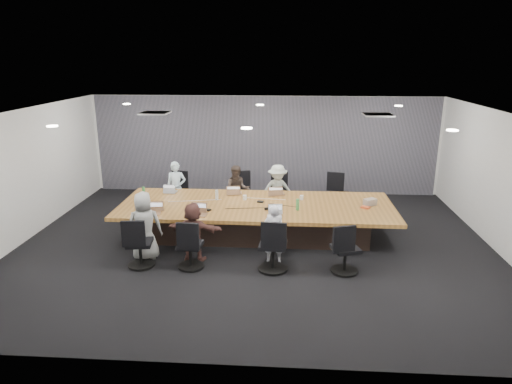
# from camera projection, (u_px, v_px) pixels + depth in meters

# --- Properties ---
(floor) EXTENTS (10.00, 8.00, 0.00)m
(floor) POSITION_uv_depth(u_px,v_px,m) (255.00, 244.00, 9.77)
(floor) COLOR black
(floor) RESTS_ON ground
(ceiling) EXTENTS (10.00, 8.00, 0.00)m
(ceiling) POSITION_uv_depth(u_px,v_px,m) (255.00, 113.00, 8.97)
(ceiling) COLOR white
(ceiling) RESTS_ON wall_back
(wall_back) EXTENTS (10.00, 0.00, 2.80)m
(wall_back) POSITION_uv_depth(u_px,v_px,m) (264.00, 145.00, 13.20)
(wall_back) COLOR silver
(wall_back) RESTS_ON ground
(wall_front) EXTENTS (10.00, 0.00, 2.80)m
(wall_front) POSITION_uv_depth(u_px,v_px,m) (231.00, 268.00, 5.55)
(wall_front) COLOR silver
(wall_front) RESTS_ON ground
(wall_left) EXTENTS (0.00, 8.00, 2.80)m
(wall_left) POSITION_uv_depth(u_px,v_px,m) (21.00, 177.00, 9.70)
(wall_left) COLOR silver
(wall_left) RESTS_ON ground
(wall_right) EXTENTS (0.00, 8.00, 2.80)m
(wall_right) POSITION_uv_depth(u_px,v_px,m) (506.00, 186.00, 9.05)
(wall_right) COLOR silver
(wall_right) RESTS_ON ground
(curtain) EXTENTS (9.80, 0.04, 2.80)m
(curtain) POSITION_uv_depth(u_px,v_px,m) (264.00, 145.00, 13.12)
(curtain) COLOR slate
(curtain) RESTS_ON ground
(conference_table) EXTENTS (6.00, 2.20, 0.74)m
(conference_table) POSITION_uv_depth(u_px,v_px,m) (256.00, 219.00, 10.14)
(conference_table) COLOR #2D201A
(conference_table) RESTS_ON ground
(chair_0) EXTENTS (0.58, 0.58, 0.77)m
(chair_0) POSITION_uv_depth(u_px,v_px,m) (180.00, 195.00, 11.90)
(chair_0) COLOR black
(chair_0) RESTS_ON ground
(chair_1) EXTENTS (0.68, 0.68, 0.82)m
(chair_1) POSITION_uv_depth(u_px,v_px,m) (239.00, 195.00, 11.80)
(chair_1) COLOR black
(chair_1) RESTS_ON ground
(chair_2) EXTENTS (0.62, 0.62, 0.81)m
(chair_2) POSITION_uv_depth(u_px,v_px,m) (278.00, 196.00, 11.73)
(chair_2) COLOR black
(chair_2) RESTS_ON ground
(chair_3) EXTENTS (0.68, 0.68, 0.82)m
(chair_3) POSITION_uv_depth(u_px,v_px,m) (338.00, 197.00, 11.63)
(chair_3) COLOR black
(chair_3) RESTS_ON ground
(chair_4) EXTENTS (0.60, 0.60, 0.80)m
(chair_4) POSITION_uv_depth(u_px,v_px,m) (140.00, 247.00, 8.65)
(chair_4) COLOR black
(chair_4) RESTS_ON ground
(chair_5) EXTENTS (0.56, 0.56, 0.77)m
(chair_5) POSITION_uv_depth(u_px,v_px,m) (190.00, 249.00, 8.59)
(chair_5) COLOR black
(chair_5) RESTS_ON ground
(chair_6) EXTENTS (0.62, 0.62, 0.86)m
(chair_6) POSITION_uv_depth(u_px,v_px,m) (273.00, 249.00, 8.48)
(chair_6) COLOR black
(chair_6) RESTS_ON ground
(chair_7) EXTENTS (0.67, 0.67, 0.79)m
(chair_7) POSITION_uv_depth(u_px,v_px,m) (345.00, 253.00, 8.40)
(chair_7) COLOR black
(chair_7) RESTS_ON ground
(person_0) EXTENTS (0.52, 0.36, 1.35)m
(person_0) POSITION_uv_depth(u_px,v_px,m) (176.00, 188.00, 11.49)
(person_0) COLOR silver
(person_0) RESTS_ON ground
(laptop_0) EXTENTS (0.30, 0.21, 0.02)m
(laptop_0) POSITION_uv_depth(u_px,v_px,m) (171.00, 192.00, 10.94)
(laptop_0) COLOR #B2B2B7
(laptop_0) RESTS_ON conference_table
(person_1) EXTENTS (0.68, 0.56, 1.28)m
(person_1) POSITION_uv_depth(u_px,v_px,m) (237.00, 191.00, 11.40)
(person_1) COLOR #43362F
(person_1) RESTS_ON ground
(laptop_1) EXTENTS (0.35, 0.26, 0.02)m
(laptop_1) POSITION_uv_depth(u_px,v_px,m) (235.00, 193.00, 10.84)
(laptop_1) COLOR #8C6647
(laptop_1) RESTS_ON conference_table
(person_2) EXTENTS (0.94, 0.68, 1.32)m
(person_2) POSITION_uv_depth(u_px,v_px,m) (277.00, 191.00, 11.33)
(person_2) COLOR #B2BDB4
(person_2) RESTS_ON ground
(laptop_2) EXTENTS (0.39, 0.30, 0.02)m
(laptop_2) POSITION_uv_depth(u_px,v_px,m) (277.00, 194.00, 10.77)
(laptop_2) COLOR #8C6647
(laptop_2) RESTS_ON conference_table
(person_4) EXTENTS (0.76, 0.59, 1.38)m
(person_4) POSITION_uv_depth(u_px,v_px,m) (144.00, 226.00, 8.90)
(person_4) COLOR #959695
(person_4) RESTS_ON ground
(laptop_4) EXTENTS (0.37, 0.28, 0.02)m
(laptop_4) POSITION_uv_depth(u_px,v_px,m) (152.00, 214.00, 9.41)
(laptop_4) COLOR #8C6647
(laptop_4) RESTS_ON conference_table
(person_5) EXTENTS (1.13, 0.48, 1.18)m
(person_5) POSITION_uv_depth(u_px,v_px,m) (193.00, 232.00, 8.87)
(person_5) COLOR brown
(person_5) RESTS_ON ground
(laptop_5) EXTENTS (0.37, 0.27, 0.02)m
(laptop_5) POSITION_uv_depth(u_px,v_px,m) (198.00, 215.00, 9.35)
(laptop_5) COLOR #8C6647
(laptop_5) RESTS_ON conference_table
(person_6) EXTENTS (0.44, 0.30, 1.18)m
(person_6) POSITION_uv_depth(u_px,v_px,m) (274.00, 234.00, 8.77)
(person_6) COLOR silver
(person_6) RESTS_ON ground
(laptop_6) EXTENTS (0.31, 0.22, 0.02)m
(laptop_6) POSITION_uv_depth(u_px,v_px,m) (275.00, 216.00, 9.25)
(laptop_6) COLOR #B2B2B7
(laptop_6) RESTS_ON conference_table
(bottle_green_left) EXTENTS (0.07, 0.07, 0.23)m
(bottle_green_left) POSITION_uv_depth(u_px,v_px,m) (144.00, 192.00, 10.57)
(bottle_green_left) COLOR #3F8C45
(bottle_green_left) RESTS_ON conference_table
(bottle_green_right) EXTENTS (0.08, 0.08, 0.24)m
(bottle_green_right) POSITION_uv_depth(u_px,v_px,m) (298.00, 205.00, 9.62)
(bottle_green_right) COLOR #3F8C45
(bottle_green_right) RESTS_ON conference_table
(bottle_clear) EXTENTS (0.07, 0.07, 0.23)m
(bottle_clear) POSITION_uv_depth(u_px,v_px,m) (217.00, 195.00, 10.32)
(bottle_clear) COLOR silver
(bottle_clear) RESTS_ON conference_table
(cup_white_far) EXTENTS (0.11, 0.11, 0.11)m
(cup_white_far) POSITION_uv_depth(u_px,v_px,m) (245.00, 197.00, 10.33)
(cup_white_far) COLOR white
(cup_white_far) RESTS_ON conference_table
(cup_white_near) EXTENTS (0.10, 0.10, 0.10)m
(cup_white_near) POSITION_uv_depth(u_px,v_px,m) (302.00, 198.00, 10.34)
(cup_white_near) COLOR white
(cup_white_near) RESTS_ON conference_table
(mug_brown) EXTENTS (0.10, 0.10, 0.11)m
(mug_brown) POSITION_uv_depth(u_px,v_px,m) (139.00, 199.00, 10.21)
(mug_brown) COLOR brown
(mug_brown) RESTS_ON conference_table
(mic_left) EXTENTS (0.16, 0.14, 0.03)m
(mic_left) POSITION_uv_depth(u_px,v_px,m) (207.00, 210.00, 9.63)
(mic_left) COLOR black
(mic_left) RESTS_ON conference_table
(mic_right) EXTENTS (0.15, 0.12, 0.03)m
(mic_right) POSITION_uv_depth(u_px,v_px,m) (260.00, 202.00, 10.17)
(mic_right) COLOR black
(mic_right) RESTS_ON conference_table
(stapler) EXTENTS (0.15, 0.08, 0.05)m
(stapler) POSITION_uv_depth(u_px,v_px,m) (268.00, 209.00, 9.66)
(stapler) COLOR black
(stapler) RESTS_ON conference_table
(canvas_bag) EXTENTS (0.31, 0.28, 0.14)m
(canvas_bag) POSITION_uv_depth(u_px,v_px,m) (370.00, 202.00, 9.95)
(canvas_bag) COLOR gray
(canvas_bag) RESTS_ON conference_table
(snack_packet) EXTENTS (0.21, 0.20, 0.04)m
(snack_packet) POSITION_uv_depth(u_px,v_px,m) (365.00, 207.00, 9.77)
(snack_packet) COLOR #CB4B22
(snack_packet) RESTS_ON conference_table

